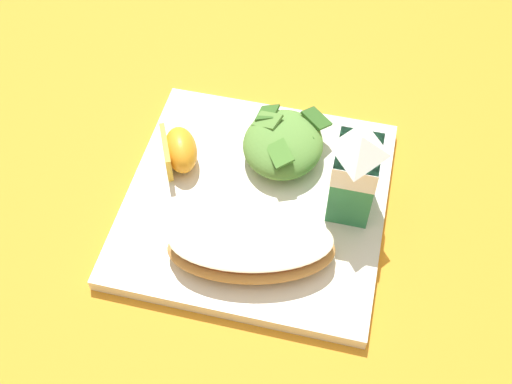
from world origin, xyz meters
name	(u,v)px	position (x,y,z in m)	size (l,w,h in m)	color
ground	(256,206)	(0.00, 0.00, 0.00)	(3.00, 3.00, 0.00)	orange
white_plate	(256,202)	(0.00, 0.00, 0.01)	(0.28, 0.28, 0.02)	white
cheesy_pizza_bread	(251,247)	(0.07, 0.01, 0.03)	(0.11, 0.18, 0.04)	tan
green_salad_pile	(283,144)	(-0.07, 0.02, 0.04)	(0.10, 0.10, 0.05)	#5B8E3D
milk_carton	(356,170)	(-0.01, 0.10, 0.08)	(0.06, 0.04, 0.11)	#2D8451
orange_wedge_front	(179,150)	(-0.03, -0.10, 0.04)	(0.07, 0.06, 0.04)	orange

